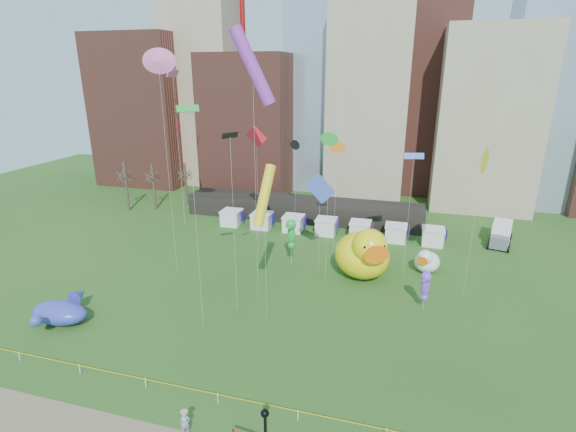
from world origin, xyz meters
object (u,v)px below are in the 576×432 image
(small_duck, at_px, (427,261))
(big_duck, at_px, (364,253))
(seahorse_green, at_px, (291,232))
(whale_inflatable, at_px, (61,311))
(seahorse_purple, at_px, (426,284))
(woman, at_px, (185,423))
(box_truck, at_px, (501,234))

(small_duck, bearing_deg, big_duck, -135.65)
(seahorse_green, height_order, whale_inflatable, seahorse_green)
(whale_inflatable, bearing_deg, seahorse_purple, 15.28)
(seahorse_purple, bearing_deg, woman, -113.56)
(big_duck, distance_m, whale_inflatable, 32.01)
(woman, bearing_deg, big_duck, 42.78)
(whale_inflatable, bearing_deg, big_duck, 29.00)
(seahorse_purple, relative_size, whale_inflatable, 0.59)
(box_truck, bearing_deg, woman, -108.33)
(big_duck, relative_size, whale_inflatable, 1.31)
(seahorse_green, height_order, seahorse_purple, seahorse_green)
(seahorse_purple, distance_m, box_truck, 24.01)
(big_duck, xyz_separation_m, seahorse_purple, (6.79, -5.66, -0.13))
(small_duck, height_order, seahorse_green, seahorse_green)
(seahorse_purple, relative_size, box_truck, 0.62)
(small_duck, xyz_separation_m, seahorse_green, (-16.11, -2.60, 3.05))
(big_duck, height_order, woman, big_duck)
(small_duck, height_order, woman, small_duck)
(seahorse_purple, xyz_separation_m, box_truck, (10.62, 21.49, -1.47))
(big_duck, bearing_deg, small_duck, 0.73)
(big_duck, relative_size, seahorse_purple, 2.23)
(small_duck, distance_m, whale_inflatable, 39.90)
(small_duck, relative_size, woman, 2.47)
(whale_inflatable, bearing_deg, woman, -30.63)
(big_duck, bearing_deg, box_truck, 17.30)
(whale_inflatable, bearing_deg, seahorse_green, 41.59)
(small_duck, relative_size, seahorse_purple, 1.04)
(small_duck, xyz_separation_m, seahorse_purple, (-0.42, -9.13, 1.48))
(whale_inflatable, height_order, woman, whale_inflatable)
(big_duck, xyz_separation_m, small_duck, (7.21, 3.47, -1.61))
(small_duck, height_order, box_truck, small_duck)
(seahorse_green, xyz_separation_m, seahorse_purple, (15.69, -6.53, -1.57))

